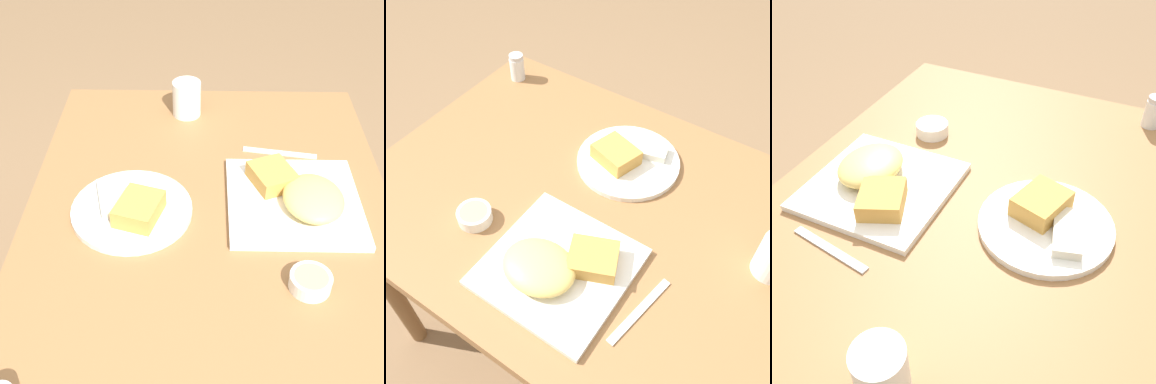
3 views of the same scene
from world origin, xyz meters
TOP-DOWN VIEW (x-y plane):
  - dining_table at (0.00, 0.00)m, footprint 1.06×0.79m
  - plate_square_near at (0.04, -0.19)m, footprint 0.28×0.28m
  - plate_oval_far at (0.01, 0.16)m, footprint 0.25×0.25m
  - sauce_ramekin at (-0.18, -0.18)m, footprint 0.08×0.08m
  - butter_knife at (0.23, -0.17)m, footprint 0.05×0.18m
  - coffee_mug at (0.40, 0.06)m, footprint 0.07×0.07m

SIDE VIEW (x-z plane):
  - dining_table at x=0.00m, z-range 0.27..0.97m
  - butter_knife at x=0.23m, z-range 0.70..0.71m
  - plate_oval_far at x=0.01m, z-range 0.69..0.75m
  - sauce_ramekin at x=-0.18m, z-range 0.71..0.74m
  - plate_square_near at x=0.04m, z-range 0.70..0.75m
  - coffee_mug at x=0.40m, z-range 0.70..0.80m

